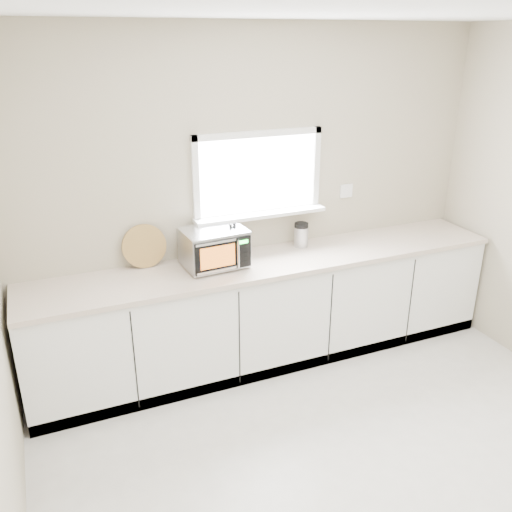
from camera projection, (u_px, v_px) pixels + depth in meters
ground at (386, 499)px, 3.26m from camera, size 4.00×4.00×0.00m
back_wall at (257, 196)px, 4.44m from camera, size 4.00×0.17×2.70m
cabinets at (271, 312)px, 4.54m from camera, size 3.92×0.60×0.88m
countertop at (272, 262)px, 4.36m from camera, size 3.92×0.64×0.04m
microwave at (214, 247)px, 4.16m from camera, size 0.49×0.40×0.30m
knife_block at (229, 245)px, 4.25m from camera, size 0.18×0.25×0.33m
cutting_board at (144, 246)px, 4.15m from camera, size 0.34×0.08×0.34m
coffee_grinder at (301, 235)px, 4.58m from camera, size 0.15×0.15×0.21m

